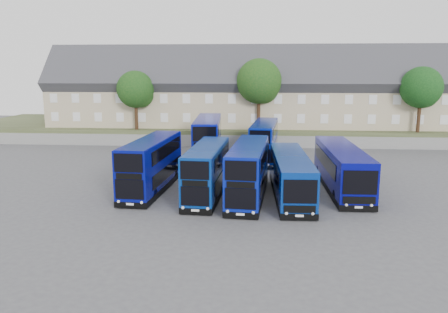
# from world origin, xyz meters

# --- Properties ---
(ground) EXTENTS (120.00, 120.00, 0.00)m
(ground) POSITION_xyz_m (0.00, 0.00, 0.00)
(ground) COLOR #4A4A4F
(ground) RESTS_ON ground
(retaining_wall) EXTENTS (70.00, 0.40, 1.50)m
(retaining_wall) POSITION_xyz_m (0.00, 24.00, 0.75)
(retaining_wall) COLOR slate
(retaining_wall) RESTS_ON ground
(earth_bank) EXTENTS (80.00, 20.00, 2.00)m
(earth_bank) POSITION_xyz_m (0.00, 34.00, 1.00)
(earth_bank) COLOR #3E4828
(earth_bank) RESTS_ON ground
(terrace_row) EXTENTS (60.00, 10.40, 11.20)m
(terrace_row) POSITION_xyz_m (3.00, 30.00, 6.60)
(terrace_row) COLOR tan
(terrace_row) RESTS_ON earth_bank
(dd_front_left) EXTENTS (3.13, 10.63, 4.17)m
(dd_front_left) POSITION_xyz_m (-6.73, 3.00, 2.05)
(dd_front_left) COLOR #070D84
(dd_front_left) RESTS_ON ground
(dd_front_mid) EXTENTS (2.80, 9.99, 3.93)m
(dd_front_mid) POSITION_xyz_m (-2.04, 1.65, 1.92)
(dd_front_mid) COLOR navy
(dd_front_mid) RESTS_ON ground
(dd_front_right) EXTENTS (3.22, 10.54, 4.13)m
(dd_front_right) POSITION_xyz_m (1.18, 1.30, 2.02)
(dd_front_right) COLOR #081AA2
(dd_front_right) RESTS_ON ground
(dd_rear_left) EXTENTS (3.24, 11.53, 4.53)m
(dd_rear_left) POSITION_xyz_m (-3.55, 15.72, 2.23)
(dd_rear_left) COLOR #08119C
(dd_rear_left) RESTS_ON ground
(dd_rear_right) EXTENTS (3.38, 10.47, 4.09)m
(dd_rear_right) POSITION_xyz_m (2.60, 16.05, 2.01)
(dd_rear_right) COLOR #0820A0
(dd_rear_right) RESTS_ON ground
(coach_east_a) EXTENTS (2.85, 11.97, 3.25)m
(coach_east_a) POSITION_xyz_m (4.42, 2.06, 1.59)
(coach_east_a) COLOR navy
(coach_east_a) RESTS_ON ground
(coach_east_b) EXTENTS (2.80, 12.72, 3.47)m
(coach_east_b) POSITION_xyz_m (8.78, 4.58, 1.70)
(coach_east_b) COLOR #06087F
(coach_east_b) RESTS_ON ground
(tree_west) EXTENTS (4.80, 4.80, 7.65)m
(tree_west) POSITION_xyz_m (-13.85, 25.10, 7.05)
(tree_west) COLOR #382314
(tree_west) RESTS_ON earth_bank
(tree_mid) EXTENTS (5.76, 5.76, 9.18)m
(tree_mid) POSITION_xyz_m (2.15, 25.60, 8.07)
(tree_mid) COLOR #382314
(tree_mid) RESTS_ON earth_bank
(tree_east) EXTENTS (5.12, 5.12, 8.16)m
(tree_east) POSITION_xyz_m (22.15, 25.10, 7.39)
(tree_east) COLOR #382314
(tree_east) RESTS_ON earth_bank
(tree_far) EXTENTS (5.44, 5.44, 8.67)m
(tree_far) POSITION_xyz_m (28.15, 32.10, 7.73)
(tree_far) COLOR #382314
(tree_far) RESTS_ON earth_bank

